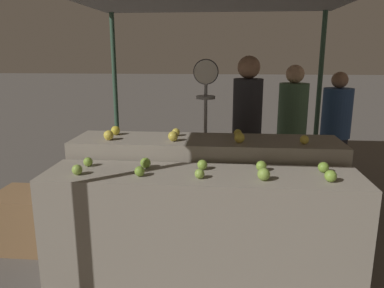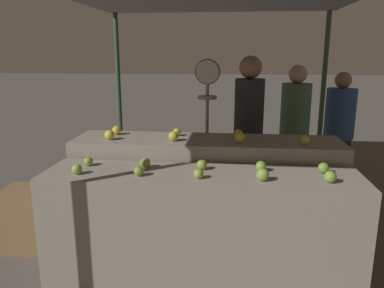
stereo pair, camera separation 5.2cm
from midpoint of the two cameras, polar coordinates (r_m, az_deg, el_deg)
name	(u,v)px [view 2 (the right image)]	position (r m, az deg, el deg)	size (l,w,h in m)	color
ground_plane	(200,281)	(3.17, 1.74, -20.10)	(60.00, 60.00, 0.00)	#59544F
display_counter_front	(200,229)	(2.94, 1.80, -12.84)	(2.36, 0.55, 0.90)	gray
display_counter_back	(206,193)	(3.47, 2.58, -7.50)	(2.36, 0.55, 1.02)	gray
apple_front_0	(77,169)	(2.87, -16.64, -3.69)	(0.08, 0.08, 0.08)	#8EB247
apple_front_1	(139,171)	(2.73, -7.57, -4.10)	(0.07, 0.07, 0.07)	#7AA338
apple_front_2	(199,174)	(2.65, 1.56, -4.55)	(0.07, 0.07, 0.07)	#8EB247
apple_front_3	(263,175)	(2.66, 11.28, -4.61)	(0.09, 0.09, 0.09)	#8EB247
apple_front_4	(330,177)	(2.75, 20.82, -4.70)	(0.08, 0.08, 0.08)	#84AD3D
apple_front_5	(88,161)	(3.05, -15.06, -2.56)	(0.07, 0.07, 0.07)	#84AD3D
apple_front_6	(145,163)	(2.92, -6.64, -2.84)	(0.08, 0.08, 0.08)	#7AA338
apple_front_7	(201,165)	(2.85, 1.94, -3.18)	(0.08, 0.08, 0.08)	#84AD3D
apple_front_8	(261,166)	(2.86, 10.97, -3.35)	(0.08, 0.08, 0.08)	#84AD3D
apple_front_9	(324,168)	(2.94, 19.88, -3.46)	(0.08, 0.08, 0.08)	#7AA338
apple_back_0	(109,135)	(3.35, -12.04, 1.37)	(0.09, 0.09, 0.09)	yellow
apple_back_1	(173,136)	(3.23, -2.39, 1.21)	(0.09, 0.09, 0.09)	gold
apple_back_2	(240,138)	(3.19, 7.77, 0.92)	(0.09, 0.09, 0.09)	yellow
apple_back_3	(305,140)	(3.25, 17.30, 0.57)	(0.08, 0.08, 0.08)	yellow
apple_back_4	(117,130)	(3.55, -11.00, 2.08)	(0.08, 0.08, 0.08)	gold
apple_back_5	(177,132)	(3.44, -1.90, 1.83)	(0.07, 0.07, 0.07)	gold
apple_back_6	(239,133)	(3.40, 7.54, 1.61)	(0.07, 0.07, 0.07)	gold
produce_scale	(207,105)	(3.95, 2.71, 5.91)	(0.26, 0.20, 1.70)	#99999E
person_vendor_at_scale	(248,126)	(3.93, 8.97, 2.75)	(0.38, 0.38, 1.74)	#2D2D38
person_customer_left	(339,125)	(5.08, 21.77, 2.71)	(0.42, 0.42, 1.54)	#2D2D38
person_customer_right	(295,124)	(4.65, 15.67, 3.02)	(0.45, 0.45, 1.63)	#2D2D38
wooden_crate_side	(28,218)	(3.88, -23.36, -10.27)	(0.52, 0.52, 0.52)	olive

